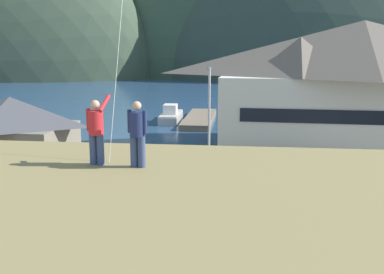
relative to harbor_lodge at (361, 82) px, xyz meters
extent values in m
plane|color=#66604C|center=(-12.75, -21.74, -5.95)|extent=(600.00, 600.00, 0.00)
cube|color=gray|center=(-12.75, -16.74, -5.90)|extent=(40.00, 20.00, 0.10)
cube|color=navy|center=(-12.75, 38.26, -5.94)|extent=(360.00, 84.00, 0.03)
ellipsoid|color=#3D4C38|center=(-80.20, 86.70, -5.95)|extent=(92.05, 45.69, 80.28)
ellipsoid|color=#334733|center=(2.99, 98.32, -5.95)|extent=(117.92, 45.55, 85.04)
ellipsoid|color=#2D3D33|center=(10.70, 97.62, -5.95)|extent=(99.86, 61.11, 80.97)
cube|color=beige|center=(0.01, 0.12, -2.70)|extent=(24.35, 11.50, 6.50)
cube|color=black|center=(-0.24, -5.10, -2.38)|extent=(20.28, 1.05, 1.10)
pyramid|color=#60564C|center=(0.01, 0.12, 2.88)|extent=(25.83, 12.61, 4.67)
pyramid|color=#60564C|center=(-5.45, -1.43, 2.20)|extent=(5.97, 5.97, 3.27)
cube|color=#756B5B|center=(-25.34, -13.15, -4.00)|extent=(7.64, 5.78, 3.90)
pyramid|color=#47474C|center=(-25.34, -13.15, -1.11)|extent=(8.26, 6.35, 1.88)
cube|color=#70604C|center=(-15.37, 12.95, -5.60)|extent=(3.20, 13.27, 0.70)
cube|color=#A8A399|center=(-18.80, 12.70, -5.50)|extent=(2.37, 6.88, 0.90)
cube|color=#B7B2A8|center=(-18.80, 12.70, -4.97)|extent=(2.30, 6.67, 0.16)
cube|color=silver|center=(-18.79, 12.19, -4.34)|extent=(1.58, 2.09, 1.10)
cube|color=black|center=(-15.09, -22.24, -5.13)|extent=(4.28, 1.99, 0.80)
cube|color=black|center=(-15.24, -22.24, -4.38)|extent=(2.17, 1.69, 0.70)
cube|color=black|center=(-15.24, -22.24, -4.42)|extent=(2.21, 1.73, 0.32)
cylinder|color=black|center=(-13.77, -23.22, -5.53)|extent=(0.65, 0.25, 0.64)
cylinder|color=black|center=(-13.69, -21.39, -5.53)|extent=(0.65, 0.25, 0.64)
cylinder|color=black|center=(-16.50, -23.10, -5.53)|extent=(0.65, 0.25, 0.64)
cylinder|color=black|center=(-16.42, -21.26, -5.53)|extent=(0.65, 0.25, 0.64)
cube|color=red|center=(-7.34, -22.16, -5.13)|extent=(4.27, 1.98, 0.80)
cube|color=#B11A15|center=(-7.19, -22.17, -4.38)|extent=(2.17, 1.69, 0.70)
cube|color=black|center=(-7.19, -22.17, -4.42)|extent=(2.21, 1.72, 0.32)
cylinder|color=black|center=(-8.67, -21.19, -5.53)|extent=(0.65, 0.25, 0.64)
cylinder|color=black|center=(-8.74, -23.02, -5.53)|extent=(0.65, 0.25, 0.64)
cylinder|color=black|center=(-5.94, -21.30, -5.53)|extent=(0.65, 0.25, 0.64)
cylinder|color=black|center=(-6.02, -23.14, -5.53)|extent=(0.65, 0.25, 0.64)
cube|color=#B28923|center=(-14.99, -14.17, -5.13)|extent=(4.31, 2.08, 0.80)
cube|color=olive|center=(-14.84, -14.16, -4.38)|extent=(2.20, 1.74, 0.70)
cube|color=black|center=(-14.84, -14.16, -4.42)|extent=(2.25, 1.77, 0.32)
cylinder|color=black|center=(-16.42, -13.34, -5.53)|extent=(0.65, 0.26, 0.64)
cylinder|color=black|center=(-16.29, -15.18, -5.53)|extent=(0.65, 0.26, 0.64)
cylinder|color=black|center=(-13.70, -13.16, -5.53)|extent=(0.65, 0.26, 0.64)
cylinder|color=black|center=(-13.57, -14.99, -5.53)|extent=(0.65, 0.26, 0.64)
cube|color=#236633|center=(-20.70, -21.69, -5.13)|extent=(4.21, 1.82, 0.80)
cube|color=#1E562B|center=(-20.55, -21.69, -4.38)|extent=(2.11, 1.61, 0.70)
cube|color=black|center=(-20.55, -21.69, -4.42)|extent=(2.15, 1.64, 0.32)
cylinder|color=black|center=(-22.07, -20.77, -5.53)|extent=(0.64, 0.22, 0.64)
cylinder|color=black|center=(-19.34, -20.76, -5.53)|extent=(0.64, 0.22, 0.64)
cylinder|color=black|center=(-19.33, -22.60, -5.53)|extent=(0.64, 0.22, 0.64)
cube|color=#236633|center=(-9.78, -15.61, -5.13)|extent=(4.23, 1.86, 0.80)
cube|color=#1E562B|center=(-9.63, -15.61, -4.38)|extent=(2.12, 1.63, 0.70)
cube|color=black|center=(-9.63, -15.61, -4.42)|extent=(2.17, 1.66, 0.32)
cylinder|color=black|center=(-11.13, -14.67, -5.53)|extent=(0.64, 0.23, 0.64)
cylinder|color=black|center=(-11.16, -16.50, -5.53)|extent=(0.64, 0.23, 0.64)
cylinder|color=black|center=(-8.40, -14.71, -5.53)|extent=(0.64, 0.23, 0.64)
cylinder|color=black|center=(-8.43, -16.54, -5.53)|extent=(0.64, 0.23, 0.64)
cube|color=silver|center=(-19.28, -15.86, -5.13)|extent=(4.30, 2.04, 0.80)
cube|color=beige|center=(-19.13, -15.85, -4.38)|extent=(2.19, 1.72, 0.70)
cube|color=black|center=(-19.13, -15.85, -4.42)|extent=(2.23, 1.75, 0.32)
cylinder|color=black|center=(-20.70, -15.03, -5.53)|extent=(0.65, 0.26, 0.64)
cylinder|color=black|center=(-20.59, -16.86, -5.53)|extent=(0.65, 0.26, 0.64)
cylinder|color=black|center=(-17.97, -14.87, -5.53)|extent=(0.65, 0.26, 0.64)
cylinder|color=black|center=(-17.86, -16.70, -5.53)|extent=(0.65, 0.26, 0.64)
cylinder|color=#ADADB2|center=(-12.36, -11.24, -2.07)|extent=(0.16, 0.16, 7.56)
cube|color=#4C4C51|center=(-12.36, -10.89, 1.61)|extent=(0.24, 0.70, 0.20)
cylinder|color=#384770|center=(-14.02, -30.10, 0.43)|extent=(0.20, 0.20, 0.82)
cylinder|color=#384770|center=(-13.81, -30.15, 0.43)|extent=(0.20, 0.20, 0.82)
cylinder|color=red|center=(-13.92, -30.13, 1.16)|extent=(0.40, 0.40, 0.64)
sphere|color=tan|center=(-13.92, -30.13, 1.64)|extent=(0.24, 0.24, 0.24)
cylinder|color=red|center=(-13.70, -29.99, 1.66)|extent=(0.22, 0.57, 0.43)
cylinder|color=red|center=(-14.13, -30.08, 1.23)|extent=(0.11, 0.11, 0.60)
cylinder|color=#384770|center=(-12.88, -30.23, 0.43)|extent=(0.20, 0.20, 0.82)
cylinder|color=#384770|center=(-12.66, -30.28, 0.43)|extent=(0.20, 0.20, 0.82)
cylinder|color=navy|center=(-12.77, -30.25, 1.16)|extent=(0.40, 0.40, 0.64)
sphere|color=tan|center=(-12.77, -30.25, 1.64)|extent=(0.24, 0.24, 0.24)
cylinder|color=navy|center=(-12.98, -30.20, 1.23)|extent=(0.11, 0.11, 0.60)
cylinder|color=navy|center=(-12.56, -30.30, 1.23)|extent=(0.11, 0.11, 0.60)
camera|label=1|loc=(-10.02, -41.84, 3.18)|focal=43.39mm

